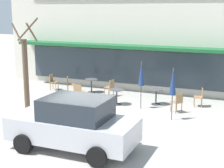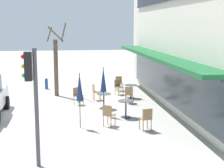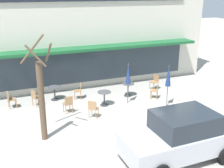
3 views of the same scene
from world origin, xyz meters
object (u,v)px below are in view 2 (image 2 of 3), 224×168
(patio_umbrella_green_folded, at_px, (103,80))
(cafe_chair_6, at_px, (118,86))
(cafe_table_by_tree, at_px, (126,106))
(fire_hydrant, at_px, (46,84))
(cafe_table_streetside, at_px, (104,98))
(patio_umbrella_cream_folded, at_px, (80,87))
(cafe_chair_0, at_px, (146,117))
(cafe_chair_2, at_px, (95,91))
(cafe_chair_1, at_px, (129,94))
(cafe_table_near_wall, at_px, (131,89))
(cafe_chair_5, at_px, (77,95))
(cafe_chair_4, at_px, (108,114))
(traffic_light_pole, at_px, (32,88))
(street_tree, at_px, (56,64))
(cafe_chair_3, at_px, (119,82))

(patio_umbrella_green_folded, height_order, cafe_chair_6, patio_umbrella_green_folded)
(cafe_table_by_tree, xyz_separation_m, fire_hydrant, (-7.45, -3.86, -0.16))
(cafe_table_streetside, distance_m, patio_umbrella_cream_folded, 3.45)
(cafe_chair_0, bearing_deg, cafe_chair_2, -165.48)
(cafe_chair_1, bearing_deg, cafe_table_by_tree, -13.24)
(cafe_table_near_wall, xyz_separation_m, fire_hydrant, (-3.46, -4.82, -0.16))
(cafe_chair_5, bearing_deg, cafe_chair_1, 88.75)
(cafe_chair_4, distance_m, cafe_chair_5, 4.17)
(traffic_light_pole, relative_size, fire_hydrant, 4.82)
(cafe_table_near_wall, height_order, cafe_chair_5, cafe_chair_5)
(cafe_chair_1, distance_m, fire_hydrant, 6.53)
(cafe_chair_4, relative_size, cafe_chair_6, 1.00)
(cafe_chair_1, distance_m, street_tree, 4.72)
(cafe_table_near_wall, xyz_separation_m, cafe_chair_6, (-1.09, -0.53, 0.01))
(cafe_chair_6, bearing_deg, cafe_chair_0, 0.11)
(patio_umbrella_green_folded, bearing_deg, patio_umbrella_cream_folded, -32.79)
(cafe_chair_1, height_order, street_tree, street_tree)
(patio_umbrella_green_folded, xyz_separation_m, cafe_chair_3, (-5.84, 1.61, -1.10))
(cafe_chair_3, bearing_deg, cafe_table_near_wall, 7.38)
(cafe_table_by_tree, bearing_deg, cafe_chair_1, 166.76)
(street_tree, bearing_deg, patio_umbrella_cream_folded, 9.50)
(cafe_chair_4, xyz_separation_m, cafe_chair_6, (-6.33, 1.36, 0.00))
(cafe_chair_3, bearing_deg, patio_umbrella_green_folded, -15.40)
(cafe_table_near_wall, height_order, traffic_light_pole, traffic_light_pole)
(patio_umbrella_green_folded, xyz_separation_m, cafe_chair_6, (-4.62, 1.37, -1.10))
(fire_hydrant, bearing_deg, cafe_table_by_tree, 27.38)
(cafe_chair_4, relative_size, traffic_light_pole, 0.26)
(patio_umbrella_cream_folded, height_order, cafe_chair_4, patio_umbrella_cream_folded)
(patio_umbrella_cream_folded, height_order, cafe_chair_2, patio_umbrella_cream_folded)
(patio_umbrella_green_folded, distance_m, cafe_chair_5, 2.78)
(cafe_table_near_wall, relative_size, cafe_chair_1, 0.85)
(cafe_chair_5, bearing_deg, cafe_chair_2, 133.34)
(cafe_table_near_wall, height_order, cafe_chair_2, cafe_chair_2)
(cafe_table_streetside, relative_size, cafe_chair_5, 0.85)
(cafe_chair_2, distance_m, cafe_chair_6, 2.01)
(cafe_chair_5, distance_m, street_tree, 2.98)
(cafe_chair_2, bearing_deg, traffic_light_pole, -15.98)
(cafe_table_near_wall, distance_m, patio_umbrella_cream_folded, 6.17)
(cafe_chair_3, xyz_separation_m, fire_hydrant, (-1.15, -4.52, -0.17))
(traffic_light_pole, bearing_deg, cafe_table_near_wall, 153.30)
(cafe_table_by_tree, bearing_deg, traffic_light_pole, -35.54)
(cafe_chair_6, bearing_deg, cafe_chair_4, -12.11)
(cafe_chair_2, bearing_deg, cafe_chair_0, 14.52)
(cafe_table_near_wall, bearing_deg, cafe_chair_5, -67.85)
(cafe_chair_3, bearing_deg, traffic_light_pole, -20.42)
(street_tree, height_order, traffic_light_pole, street_tree)
(cafe_chair_5, bearing_deg, patio_umbrella_cream_folded, -0.28)
(patio_umbrella_green_folded, bearing_deg, fire_hydrant, -157.37)
(cafe_chair_2, distance_m, fire_hydrant, 4.69)
(cafe_table_streetside, height_order, cafe_chair_6, cafe_chair_6)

